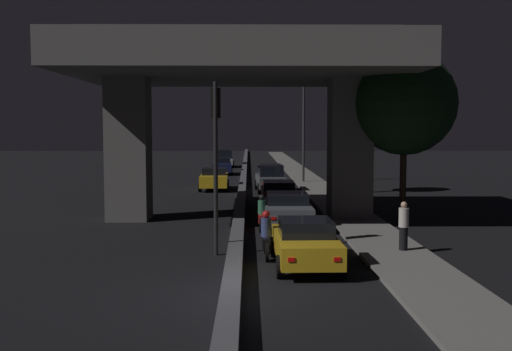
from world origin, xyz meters
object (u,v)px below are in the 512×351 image
object	(u,v)px
car_grey_fourth	(270,178)
pedestrian_on_sidewalk	(404,226)
car_grey_second	(287,209)
car_dark_red_third	(278,192)
street_lamp	(299,118)
motorcycle_red_filtering_mid	(262,215)
car_taxi_yellow_lead_oncoming	(214,179)
car_silver_third_oncoming	(225,158)
traffic_light_left_of_median	(216,138)
car_taxi_yellow_lead	(305,242)
motorcycle_black_filtering_near	(266,238)
car_dark_blue_second_oncoming	(222,166)

from	to	relation	value
car_grey_fourth	pedestrian_on_sidewalk	bearing A→B (deg)	-172.24
car_grey_second	car_grey_fourth	world-z (taller)	car_grey_fourth
car_grey_fourth	car_dark_red_third	bearing A→B (deg)	178.74
street_lamp	motorcycle_red_filtering_mid	xyz separation A→B (m)	(-3.26, -21.15, -4.33)
car_taxi_yellow_lead_oncoming	car_silver_third_oncoming	distance (m)	24.58
traffic_light_left_of_median	street_lamp	xyz separation A→B (m)	(4.85, 25.91, 1.16)
car_dark_red_third	car_grey_fourth	size ratio (longest dim) A/B	0.98
car_taxi_yellow_lead	motorcycle_red_filtering_mid	distance (m)	6.62
street_lamp	car_grey_fourth	world-z (taller)	street_lamp
car_taxi_yellow_lead	motorcycle_red_filtering_mid	bearing A→B (deg)	8.67
street_lamp	car_dark_red_third	world-z (taller)	street_lamp
street_lamp	motorcycle_black_filtering_near	xyz separation A→B (m)	(-3.25, -26.41, -4.31)
street_lamp	car_taxi_yellow_lead	xyz separation A→B (m)	(-2.13, -27.68, -4.22)
car_grey_fourth	car_silver_third_oncoming	distance (m)	26.12
car_grey_second	motorcycle_black_filtering_near	bearing A→B (deg)	170.24
traffic_light_left_of_median	car_silver_third_oncoming	xyz separation A→B (m)	(-1.49, 45.55, -2.77)
car_grey_fourth	car_silver_third_oncoming	size ratio (longest dim) A/B	0.96
car_taxi_yellow_lead_oncoming	motorcycle_red_filtering_mid	distance (m)	16.47
car_silver_third_oncoming	motorcycle_red_filtering_mid	world-z (taller)	car_silver_third_oncoming
car_taxi_yellow_lead	car_taxi_yellow_lead_oncoming	xyz separation A→B (m)	(-3.99, 22.74, 0.02)
car_taxi_yellow_lead	motorcycle_black_filtering_near	world-z (taller)	motorcycle_black_filtering_near
car_taxi_yellow_lead_oncoming	motorcycle_red_filtering_mid	xyz separation A→B (m)	(2.86, -16.22, -0.14)
car_silver_third_oncoming	motorcycle_black_filtering_near	bearing A→B (deg)	3.15
car_taxi_yellow_lead_oncoming	motorcycle_black_filtering_near	bearing A→B (deg)	6.49
car_taxi_yellow_lead	pedestrian_on_sidewalk	distance (m)	3.81
street_lamp	car_silver_third_oncoming	distance (m)	21.01
street_lamp	motorcycle_black_filtering_near	bearing A→B (deg)	-97.01
car_taxi_yellow_lead_oncoming	street_lamp	bearing A→B (deg)	127.76
car_silver_third_oncoming	car_dark_blue_second_oncoming	bearing A→B (deg)	-0.03
street_lamp	car_grey_second	bearing A→B (deg)	-96.14
car_dark_blue_second_oncoming	car_dark_red_third	bearing A→B (deg)	7.33
street_lamp	car_grey_fourth	bearing A→B (deg)	-111.08
traffic_light_left_of_median	car_silver_third_oncoming	distance (m)	45.66
car_taxi_yellow_lead_oncoming	car_silver_third_oncoming	size ratio (longest dim) A/B	0.92
car_taxi_yellow_lead	car_dark_red_third	distance (m)	14.27
motorcycle_red_filtering_mid	car_grey_fourth	bearing A→B (deg)	1.14
car_grey_second	car_grey_fourth	xyz separation A→B (m)	(-0.18, 14.27, 0.17)
street_lamp	motorcycle_red_filtering_mid	distance (m)	21.84
car_dark_red_third	motorcycle_red_filtering_mid	distance (m)	7.82
traffic_light_left_of_median	pedestrian_on_sidewalk	xyz separation A→B (m)	(6.09, -0.00, -2.85)
motorcycle_red_filtering_mid	pedestrian_on_sidewalk	size ratio (longest dim) A/B	1.21
car_grey_fourth	car_taxi_yellow_lead	bearing A→B (deg)	178.02
motorcycle_black_filtering_near	car_silver_third_oncoming	bearing A→B (deg)	2.81
car_taxi_yellow_lead	motorcycle_red_filtering_mid	xyz separation A→B (m)	(-1.13, 6.52, -0.12)
car_grey_second	car_taxi_yellow_lead_oncoming	xyz separation A→B (m)	(-3.92, 15.52, -0.01)
car_grey_fourth	motorcycle_black_filtering_near	size ratio (longest dim) A/B	2.52
car_taxi_yellow_lead_oncoming	car_dark_blue_second_oncoming	world-z (taller)	car_dark_blue_second_oncoming
car_dark_blue_second_oncoming	motorcycle_red_filtering_mid	size ratio (longest dim) A/B	2.18
car_taxi_yellow_lead	car_grey_fourth	size ratio (longest dim) A/B	0.93
street_lamp	car_grey_second	distance (m)	20.99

